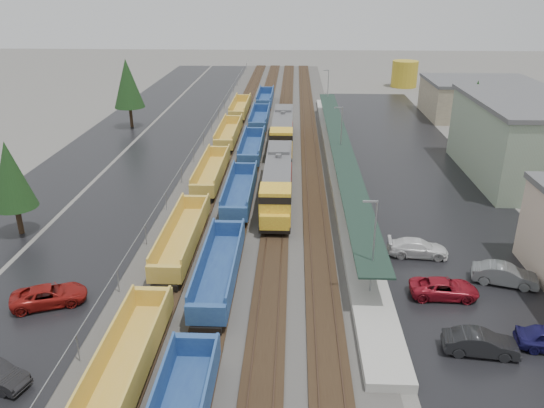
{
  "coord_description": "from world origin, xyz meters",
  "views": [
    {
      "loc": [
        3.63,
        -14.21,
        21.9
      ],
      "look_at": [
        1.61,
        33.37,
        2.0
      ],
      "focal_mm": 35.0,
      "sensor_mm": 36.0,
      "label": 1
    }
  ],
  "objects_px": {
    "locomotive_lead": "(278,182)",
    "parked_car_east_a": "(481,343)",
    "parked_car_west_c": "(49,296)",
    "parked_car_east_c": "(418,248)",
    "well_string_yellow": "(200,200)",
    "parked_car_east_b": "(444,288)",
    "well_string_blue": "(240,193)",
    "locomotive_trail": "(283,131)",
    "parked_car_east_e": "(505,275)",
    "storage_tank": "(404,74)"
  },
  "relations": [
    {
      "from": "storage_tank",
      "to": "parked_car_east_b",
      "type": "xyz_separation_m",
      "value": [
        -13.34,
        -88.36,
        -2.19
      ]
    },
    {
      "from": "storage_tank",
      "to": "parked_car_east_a",
      "type": "relative_size",
      "value": 1.23
    },
    {
      "from": "parked_car_west_c",
      "to": "well_string_yellow",
      "type": "bearing_deg",
      "value": -45.41
    },
    {
      "from": "well_string_blue",
      "to": "locomotive_lead",
      "type": "bearing_deg",
      "value": 4.55
    },
    {
      "from": "parked_car_west_c",
      "to": "parked_car_east_c",
      "type": "xyz_separation_m",
      "value": [
        28.61,
        8.75,
        0.01
      ]
    },
    {
      "from": "well_string_yellow",
      "to": "parked_car_east_a",
      "type": "height_order",
      "value": "well_string_yellow"
    },
    {
      "from": "locomotive_lead",
      "to": "parked_car_east_c",
      "type": "relative_size",
      "value": 3.81
    },
    {
      "from": "locomotive_lead",
      "to": "parked_car_west_c",
      "type": "bearing_deg",
      "value": -128.43
    },
    {
      "from": "parked_car_east_c",
      "to": "parked_car_west_c",
      "type": "bearing_deg",
      "value": 111.52
    },
    {
      "from": "locomotive_lead",
      "to": "parked_car_east_a",
      "type": "xyz_separation_m",
      "value": [
        13.7,
        -24.67,
        -1.61
      ]
    },
    {
      "from": "well_string_blue",
      "to": "storage_tank",
      "type": "relative_size",
      "value": 19.59
    },
    {
      "from": "locomotive_trail",
      "to": "parked_car_east_b",
      "type": "height_order",
      "value": "locomotive_trail"
    },
    {
      "from": "locomotive_trail",
      "to": "parked_car_east_a",
      "type": "distance_m",
      "value": 47.71
    },
    {
      "from": "well_string_yellow",
      "to": "parked_car_east_e",
      "type": "distance_m",
      "value": 29.54
    },
    {
      "from": "well_string_blue",
      "to": "parked_car_east_e",
      "type": "relative_size",
      "value": 23.01
    },
    {
      "from": "storage_tank",
      "to": "parked_car_east_b",
      "type": "bearing_deg",
      "value": -98.59
    },
    {
      "from": "locomotive_trail",
      "to": "locomotive_lead",
      "type": "bearing_deg",
      "value": -90.0
    },
    {
      "from": "parked_car_east_b",
      "to": "parked_car_east_e",
      "type": "bearing_deg",
      "value": -67.66
    },
    {
      "from": "well_string_yellow",
      "to": "parked_car_west_c",
      "type": "height_order",
      "value": "well_string_yellow"
    },
    {
      "from": "locomotive_trail",
      "to": "well_string_blue",
      "type": "xyz_separation_m",
      "value": [
        -4.0,
        -21.32,
        -1.17
      ]
    },
    {
      "from": "storage_tank",
      "to": "parked_car_east_e",
      "type": "height_order",
      "value": "storage_tank"
    },
    {
      "from": "well_string_yellow",
      "to": "parked_car_west_c",
      "type": "bearing_deg",
      "value": -114.59
    },
    {
      "from": "well_string_blue",
      "to": "parked_car_east_b",
      "type": "height_order",
      "value": "well_string_blue"
    },
    {
      "from": "locomotive_lead",
      "to": "parked_car_east_e",
      "type": "xyz_separation_m",
      "value": [
        18.31,
        -16.0,
        -1.57
      ]
    },
    {
      "from": "locomotive_lead",
      "to": "parked_car_east_b",
      "type": "distance_m",
      "value": 22.36
    },
    {
      "from": "well_string_blue",
      "to": "parked_car_east_b",
      "type": "bearing_deg",
      "value": -46.01
    },
    {
      "from": "well_string_blue",
      "to": "well_string_yellow",
      "type": "bearing_deg",
      "value": -150.49
    },
    {
      "from": "parked_car_east_b",
      "to": "parked_car_east_e",
      "type": "relative_size",
      "value": 1.03
    },
    {
      "from": "parked_car_east_e",
      "to": "parked_car_east_c",
      "type": "bearing_deg",
      "value": 69.33
    },
    {
      "from": "well_string_blue",
      "to": "parked_car_west_c",
      "type": "relative_size",
      "value": 21.39
    },
    {
      "from": "parked_car_east_b",
      "to": "storage_tank",
      "type": "bearing_deg",
      "value": -7.64
    },
    {
      "from": "parked_car_west_c",
      "to": "locomotive_lead",
      "type": "bearing_deg",
      "value": -59.24
    },
    {
      "from": "parked_car_east_b",
      "to": "parked_car_east_c",
      "type": "relative_size",
      "value": 0.98
    },
    {
      "from": "parked_car_east_e",
      "to": "locomotive_trail",
      "type": "bearing_deg",
      "value": 43.01
    },
    {
      "from": "parked_car_east_b",
      "to": "parked_car_east_e",
      "type": "xyz_separation_m",
      "value": [
        5.2,
        2.04,
        0.1
      ]
    },
    {
      "from": "storage_tank",
      "to": "parked_car_east_b",
      "type": "height_order",
      "value": "storage_tank"
    },
    {
      "from": "locomotive_trail",
      "to": "well_string_yellow",
      "type": "xyz_separation_m",
      "value": [
        -8.0,
        -23.58,
        -1.18
      ]
    },
    {
      "from": "locomotive_trail",
      "to": "parked_car_east_a",
      "type": "height_order",
      "value": "locomotive_trail"
    },
    {
      "from": "parked_car_west_c",
      "to": "parked_car_east_e",
      "type": "xyz_separation_m",
      "value": [
        34.43,
        4.31,
        0.08
      ]
    },
    {
      "from": "well_string_yellow",
      "to": "well_string_blue",
      "type": "height_order",
      "value": "well_string_blue"
    },
    {
      "from": "parked_car_east_e",
      "to": "storage_tank",
      "type": "bearing_deg",
      "value": 11.29
    },
    {
      "from": "storage_tank",
      "to": "well_string_yellow",
      "type": "bearing_deg",
      "value": -115.29
    },
    {
      "from": "storage_tank",
      "to": "parked_car_east_c",
      "type": "xyz_separation_m",
      "value": [
        -13.95,
        -81.88,
        -2.14
      ]
    },
    {
      "from": "well_string_yellow",
      "to": "parked_car_east_b",
      "type": "xyz_separation_m",
      "value": [
        21.11,
        -15.46,
        -0.49
      ]
    },
    {
      "from": "well_string_yellow",
      "to": "parked_car_east_c",
      "type": "bearing_deg",
      "value": -23.67
    },
    {
      "from": "well_string_yellow",
      "to": "storage_tank",
      "type": "bearing_deg",
      "value": 64.71
    },
    {
      "from": "storage_tank",
      "to": "parked_car_east_c",
      "type": "height_order",
      "value": "storage_tank"
    },
    {
      "from": "parked_car_east_c",
      "to": "well_string_yellow",
      "type": "bearing_deg",
      "value": 70.85
    },
    {
      "from": "well_string_yellow",
      "to": "parked_car_east_c",
      "type": "height_order",
      "value": "well_string_yellow"
    },
    {
      "from": "parked_car_west_c",
      "to": "parked_car_east_a",
      "type": "relative_size",
      "value": 1.13
    }
  ]
}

